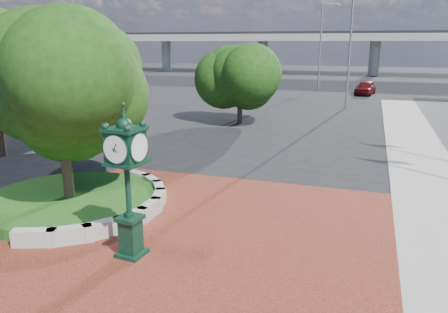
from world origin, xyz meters
The scene contains 11 objects.
ground centered at (0.00, 0.00, 0.00)m, with size 200.00×200.00×0.00m, color black.
plaza centered at (0.00, -1.00, 0.02)m, with size 12.00×12.00×0.04m, color maroon.
planter_wall centered at (-2.71, 0.00, 0.27)m, with size 2.96×6.77×0.54m.
grass_bed centered at (-5.00, 0.00, 0.20)m, with size 6.10×6.10×0.40m, color #214D16.
overpass centered at (-0.22, 70.00, 6.54)m, with size 90.00×12.00×7.50m.
tree_planter centered at (-5.00, 0.00, 3.72)m, with size 5.20×5.20×6.33m.
tree_street centered at (-4.00, 18.00, 3.24)m, with size 4.40×4.40×5.45m.
post_clock centered at (-0.97, -2.62, 2.31)m, with size 0.95×0.95×4.20m.
parked_car centered at (4.29, 39.55, 0.77)m, with size 1.83×4.54×1.55m, color #520B0E.
street_lamp_near centered at (3.12, 28.23, 5.82)m, with size 2.19×0.76×9.93m.
street_lamp_far centered at (-1.14, 43.47, 5.99)m, with size 2.22×0.94×10.22m.
Camera 1 is at (4.94, -12.21, 5.75)m, focal length 35.00 mm.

